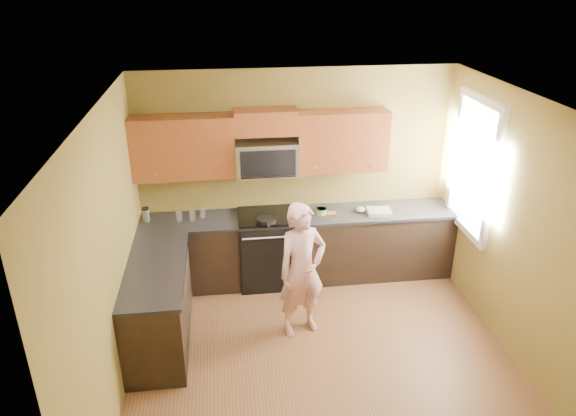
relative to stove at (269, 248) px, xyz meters
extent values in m
plane|color=brown|center=(0.40, -1.68, -0.47)|extent=(4.00, 4.00, 0.00)
plane|color=white|center=(0.40, -1.68, 2.23)|extent=(4.00, 4.00, 0.00)
plane|color=olive|center=(0.40, 0.32, 0.88)|extent=(4.00, 0.00, 4.00)
plane|color=olive|center=(0.40, -3.67, 0.88)|extent=(4.00, 0.00, 4.00)
plane|color=olive|center=(-1.60, -1.68, 0.88)|extent=(0.00, 4.00, 4.00)
plane|color=olive|center=(2.40, -1.68, 0.88)|extent=(0.00, 4.00, 4.00)
cube|color=black|center=(0.40, 0.02, -0.03)|extent=(4.00, 0.60, 0.88)
cube|color=black|center=(-1.30, -1.08, -0.03)|extent=(0.60, 1.60, 0.88)
cube|color=black|center=(0.40, 0.01, 0.43)|extent=(4.00, 0.62, 0.04)
cube|color=black|center=(-1.29, -1.08, 0.43)|extent=(0.62, 1.60, 0.04)
cube|color=brown|center=(0.00, 0.16, 1.62)|extent=(0.76, 0.33, 0.30)
imported|color=#E57282|center=(0.26, -1.10, 0.30)|extent=(0.66, 0.54, 1.55)
cube|color=#B27F47|center=(0.81, -0.02, 0.45)|extent=(0.13, 0.13, 0.01)
ellipsoid|color=silver|center=(0.32, -0.16, 0.48)|extent=(0.14, 0.15, 0.06)
ellipsoid|color=silver|center=(1.18, 0.01, 0.48)|extent=(0.15, 0.16, 0.07)
cube|color=white|center=(1.41, -0.08, 0.47)|extent=(0.32, 0.27, 0.05)
cylinder|color=silver|center=(-0.94, 0.04, 0.51)|extent=(0.09, 0.09, 0.12)
cylinder|color=silver|center=(-1.10, 0.05, 0.51)|extent=(0.08, 0.08, 0.12)
cylinder|color=silver|center=(-0.82, 0.11, 0.51)|extent=(0.07, 0.07, 0.12)
camera|label=1|loc=(-0.53, -6.05, 3.32)|focal=33.40mm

